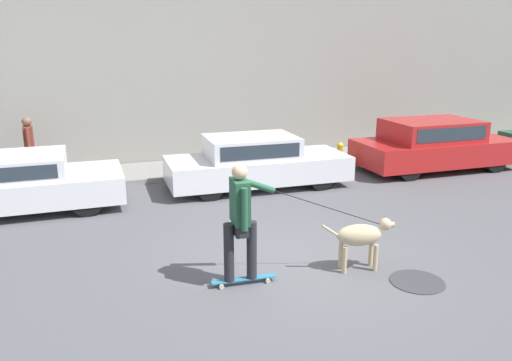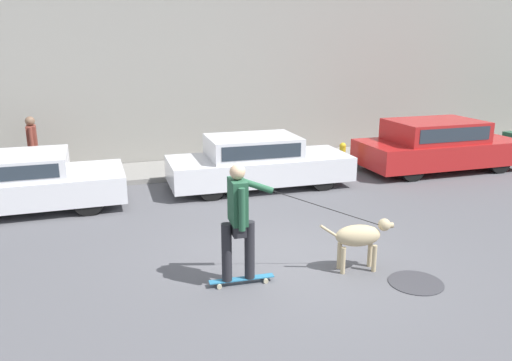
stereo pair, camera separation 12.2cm
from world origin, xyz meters
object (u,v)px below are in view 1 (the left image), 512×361
object	(u,v)px
parked_car_1	(256,163)
pedestrian_with_bag	(29,145)
parked_car_0	(19,183)
fire_hydrant	(340,155)
parked_car_2	(434,145)
skateboarder	(241,218)
dog	(361,236)

from	to	relation	value
parked_car_1	pedestrian_with_bag	xyz separation A→B (m)	(-5.07, 2.17, 0.36)
parked_car_0	fire_hydrant	xyz separation A→B (m)	(7.92, 0.87, -0.19)
parked_car_1	parked_car_2	world-z (taller)	parked_car_2
pedestrian_with_bag	parked_car_1	bearing A→B (deg)	155.21
parked_car_2	skateboarder	world-z (taller)	skateboarder
parked_car_1	dog	size ratio (longest dim) A/B	3.84
parked_car_1	parked_car_2	distance (m)	5.14
pedestrian_with_bag	fire_hydrant	world-z (taller)	pedestrian_with_bag
parked_car_1	parked_car_2	xyz separation A→B (m)	(5.14, -0.00, 0.07)
skateboarder	fire_hydrant	bearing A→B (deg)	54.19
dog	skateboarder	xyz separation A→B (m)	(-1.86, 0.14, 0.47)
parked_car_0	pedestrian_with_bag	world-z (taller)	pedestrian_with_bag
dog	pedestrian_with_bag	size ratio (longest dim) A/B	0.75
parked_car_2	pedestrian_with_bag	world-z (taller)	pedestrian_with_bag
parked_car_2	pedestrian_with_bag	bearing A→B (deg)	169.42
parked_car_0	parked_car_2	xyz separation A→B (m)	(10.32, 0.00, 0.09)
parked_car_1	fire_hydrant	distance (m)	2.89
parked_car_1	pedestrian_with_bag	world-z (taller)	pedestrian_with_bag
dog	skateboarder	size ratio (longest dim) A/B	0.42
fire_hydrant	parked_car_0	bearing A→B (deg)	-173.72
parked_car_1	pedestrian_with_bag	bearing A→B (deg)	158.89
parked_car_0	fire_hydrant	size ratio (longest dim) A/B	5.44
fire_hydrant	dog	bearing A→B (deg)	-116.17
dog	pedestrian_with_bag	bearing A→B (deg)	136.08
parked_car_2	skateboarder	size ratio (longest dim) A/B	1.64
parked_car_0	dog	distance (m)	7.03
parked_car_2	dog	bearing A→B (deg)	-135.72
parked_car_1	skateboarder	size ratio (longest dim) A/B	1.63
pedestrian_with_bag	skateboarder	bearing A→B (deg)	113.28
dog	fire_hydrant	world-z (taller)	dog
fire_hydrant	skateboarder	bearing A→B (deg)	-130.02
pedestrian_with_bag	dog	bearing A→B (deg)	124.19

